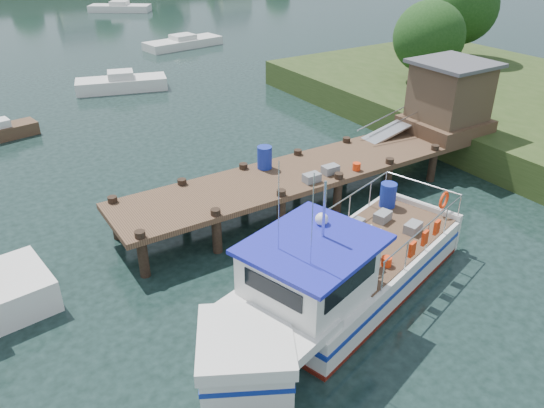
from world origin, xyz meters
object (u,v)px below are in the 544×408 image
dock (405,123)px  moored_rowboat (1,132)px  lobster_boat (335,280)px  moored_c (183,43)px  moored_b (122,83)px  moored_far (120,8)px

dock → moored_rowboat: bearing=135.8°
lobster_boat → moored_c: (10.58, 33.93, -0.52)m
moored_c → lobster_boat: bearing=-105.3°
dock → moored_c: bearing=84.9°
lobster_boat → moored_rowboat: lobster_boat is taller
moored_rowboat → moored_c: moored_c is taller
moored_c → moored_b: bearing=-129.4°
lobster_boat → moored_c: 35.55m
lobster_boat → moored_rowboat: size_ratio=2.89×
moored_far → dock: bearing=-74.9°
moored_b → moored_c: bearing=29.7°
moored_far → moored_b: (-10.39, -31.80, 0.02)m
lobster_boat → moored_far: 57.33m
moored_b → lobster_boat: bearing=-113.5°
moored_rowboat → lobster_boat: bearing=-52.8°
moored_b → dock: bearing=-90.7°
dock → moored_far: bearing=85.1°
moored_b → moored_c: (8.61, 9.76, -0.07)m
moored_b → moored_rowboat: bearing=-165.9°
moored_far → moored_c: size_ratio=1.03×
dock → moored_rowboat: size_ratio=4.65×
dock → moored_far: dock is taller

